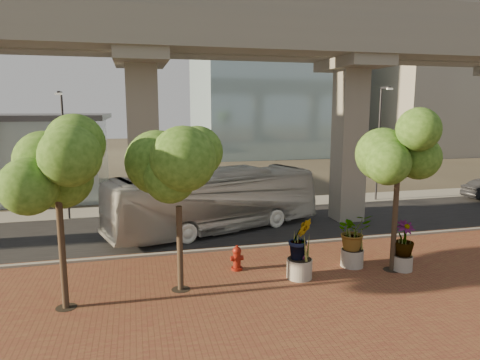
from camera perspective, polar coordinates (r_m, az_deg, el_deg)
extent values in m
plane|color=#3B352B|center=(23.20, 2.94, -7.42)|extent=(160.00, 160.00, 0.00)
cube|color=brown|center=(16.19, 11.47, -15.21)|extent=(70.00, 13.00, 0.06)
cube|color=black|center=(25.03, 1.61, -6.09)|extent=(90.00, 8.00, 0.04)
cube|color=gray|center=(21.36, 4.51, -8.72)|extent=(70.00, 0.25, 0.16)
cube|color=gray|center=(30.20, -1.19, -3.34)|extent=(90.00, 3.00, 0.06)
cube|color=gray|center=(22.88, 2.87, 18.94)|extent=(72.00, 2.40, 1.80)
cube|color=gray|center=(25.93, 0.72, 17.83)|extent=(72.00, 2.40, 1.80)
cube|color=gray|center=(27.21, 0.10, 20.42)|extent=(72.00, 0.12, 1.00)
cube|color=gray|center=(72.67, 24.50, 12.82)|extent=(18.00, 16.00, 24.00)
imported|color=silver|center=(23.62, -3.26, -2.86)|extent=(12.45, 6.49, 3.39)
cylinder|color=maroon|center=(18.34, -0.41, -11.70)|extent=(0.48, 0.48, 0.11)
cylinder|color=maroon|center=(18.20, -0.42, -10.58)|extent=(0.32, 0.32, 0.77)
sphere|color=maroon|center=(18.07, -0.42, -9.44)|extent=(0.37, 0.37, 0.37)
cylinder|color=maroon|center=(18.02, -0.42, -8.92)|extent=(0.11, 0.11, 0.13)
cylinder|color=maroon|center=(18.18, -0.42, -10.38)|extent=(0.53, 0.21, 0.21)
cylinder|color=#9F9990|center=(19.22, 14.71, -10.00)|extent=(0.96, 0.96, 0.74)
imported|color=#284D14|center=(18.87, 14.86, -6.64)|extent=(2.13, 2.13, 1.60)
cylinder|color=gray|center=(19.44, 20.85, -10.28)|extent=(0.81, 0.81, 0.63)
imported|color=#284D14|center=(19.12, 21.04, -7.31)|extent=(1.97, 1.97, 1.48)
cylinder|color=#A8A097|center=(17.56, 7.93, -11.60)|extent=(1.01, 1.01, 0.79)
imported|color=#284D14|center=(17.15, 8.03, -7.74)|extent=(2.25, 2.25, 1.68)
cylinder|color=#403224|center=(15.61, -22.60, -9.13)|extent=(0.22, 0.22, 3.79)
cylinder|color=black|center=(16.29, -22.16, -15.45)|extent=(0.70, 0.70, 0.01)
cylinder|color=#403224|center=(16.09, -8.02, -9.03)|extent=(0.22, 0.22, 3.19)
cylinder|color=black|center=(16.66, -7.89, -14.23)|extent=(0.70, 0.70, 0.01)
cylinder|color=#403224|center=(18.81, 19.91, -5.48)|extent=(0.22, 0.22, 4.02)
cylinder|color=black|center=(19.40, 19.57, -11.21)|extent=(0.70, 0.70, 0.01)
cylinder|color=#29292E|center=(27.77, -22.26, 2.81)|extent=(0.13, 0.13, 7.62)
cube|color=#29292E|center=(27.17, -22.91, 10.70)|extent=(0.14, 0.95, 0.14)
cube|color=silver|center=(26.69, -23.05, 10.52)|extent=(0.38, 0.19, 0.11)
cylinder|color=#2C2C31|center=(32.86, 17.98, 4.46)|extent=(0.14, 0.14, 8.16)
cube|color=#2C2C31|center=(32.35, 18.84, 11.58)|extent=(0.15, 1.02, 0.15)
cube|color=silver|center=(31.92, 19.33, 11.41)|extent=(0.41, 0.20, 0.12)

